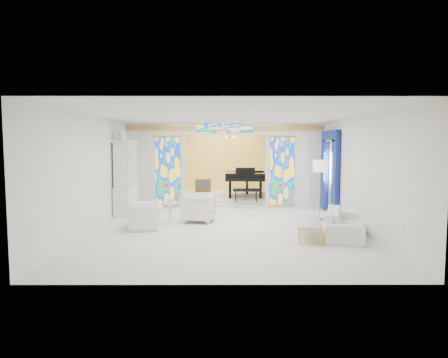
{
  "coord_description": "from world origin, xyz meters",
  "views": [
    {
      "loc": [
        -0.07,
        -12.25,
        2.26
      ],
      "look_at": [
        -0.04,
        0.2,
        1.17
      ],
      "focal_mm": 32.0,
      "sensor_mm": 36.0,
      "label": 1
    }
  ],
  "objects_px": {
    "armchair_right": "(198,208)",
    "sofa": "(345,223)",
    "armchair_left": "(145,216)",
    "tv_console": "(203,186)",
    "china_cabinet": "(126,178)",
    "coffee_table": "(308,221)",
    "grand_piano": "(248,176)"
  },
  "relations": [
    {
      "from": "armchair_right",
      "to": "grand_piano",
      "type": "height_order",
      "value": "grand_piano"
    },
    {
      "from": "armchair_left",
      "to": "tv_console",
      "type": "distance_m",
      "value": 5.16
    },
    {
      "from": "sofa",
      "to": "armchair_left",
      "type": "bearing_deg",
      "value": 97.66
    },
    {
      "from": "tv_console",
      "to": "grand_piano",
      "type": "bearing_deg",
      "value": 13.23
    },
    {
      "from": "armchair_left",
      "to": "grand_piano",
      "type": "bearing_deg",
      "value": 136.19
    },
    {
      "from": "china_cabinet",
      "to": "tv_console",
      "type": "relative_size",
      "value": 3.82
    },
    {
      "from": "china_cabinet",
      "to": "tv_console",
      "type": "distance_m",
      "value": 3.62
    },
    {
      "from": "armchair_right",
      "to": "tv_console",
      "type": "relative_size",
      "value": 1.25
    },
    {
      "from": "armchair_right",
      "to": "sofa",
      "type": "xyz_separation_m",
      "value": [
        3.74,
        -1.79,
        -0.08
      ]
    },
    {
      "from": "grand_piano",
      "to": "tv_console",
      "type": "bearing_deg",
      "value": -163.54
    },
    {
      "from": "armchair_left",
      "to": "china_cabinet",
      "type": "bearing_deg",
      "value": -169.39
    },
    {
      "from": "china_cabinet",
      "to": "grand_piano",
      "type": "relative_size",
      "value": 0.92
    },
    {
      "from": "sofa",
      "to": "coffee_table",
      "type": "bearing_deg",
      "value": 112.77
    },
    {
      "from": "sofa",
      "to": "coffee_table",
      "type": "distance_m",
      "value": 0.93
    },
    {
      "from": "armchair_right",
      "to": "grand_piano",
      "type": "bearing_deg",
      "value": 170.02
    },
    {
      "from": "armchair_left",
      "to": "grand_piano",
      "type": "height_order",
      "value": "grand_piano"
    },
    {
      "from": "china_cabinet",
      "to": "coffee_table",
      "type": "bearing_deg",
      "value": -31.65
    },
    {
      "from": "armchair_left",
      "to": "tv_console",
      "type": "bearing_deg",
      "value": 151.19
    },
    {
      "from": "armchair_right",
      "to": "china_cabinet",
      "type": "bearing_deg",
      "value": -107.97
    },
    {
      "from": "armchair_left",
      "to": "grand_piano",
      "type": "relative_size",
      "value": 0.35
    },
    {
      "from": "coffee_table",
      "to": "armchair_right",
      "type": "bearing_deg",
      "value": 146.2
    },
    {
      "from": "china_cabinet",
      "to": "sofa",
      "type": "xyz_separation_m",
      "value": [
        6.17,
        -3.14,
        -0.84
      ]
    },
    {
      "from": "grand_piano",
      "to": "armchair_right",
      "type": "bearing_deg",
      "value": -109.34
    },
    {
      "from": "china_cabinet",
      "to": "sofa",
      "type": "height_order",
      "value": "china_cabinet"
    },
    {
      "from": "china_cabinet",
      "to": "armchair_left",
      "type": "bearing_deg",
      "value": -65.36
    },
    {
      "from": "china_cabinet",
      "to": "coffee_table",
      "type": "xyz_separation_m",
      "value": [
        5.24,
        -3.23,
        -0.8
      ]
    },
    {
      "from": "china_cabinet",
      "to": "coffee_table",
      "type": "distance_m",
      "value": 6.2
    },
    {
      "from": "grand_piano",
      "to": "armchair_left",
      "type": "bearing_deg",
      "value": -118.07
    },
    {
      "from": "coffee_table",
      "to": "armchair_left",
      "type": "bearing_deg",
      "value": 167.25
    },
    {
      "from": "armchair_left",
      "to": "tv_console",
      "type": "height_order",
      "value": "tv_console"
    },
    {
      "from": "china_cabinet",
      "to": "sofa",
      "type": "distance_m",
      "value": 6.97
    },
    {
      "from": "armchair_right",
      "to": "armchair_left",
      "type": "bearing_deg",
      "value": -44.87
    }
  ]
}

